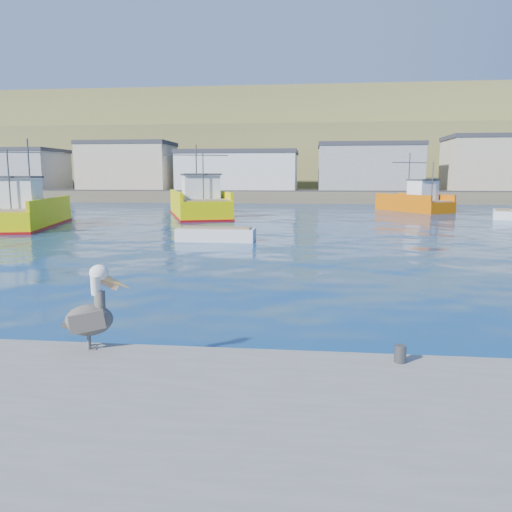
{
  "coord_description": "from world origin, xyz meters",
  "views": [
    {
      "loc": [
        1.47,
        -11.68,
        3.6
      ],
      "look_at": [
        -0.15,
        2.85,
        1.29
      ],
      "focal_mm": 35.0,
      "sensor_mm": 36.0,
      "label": 1
    }
  ],
  "objects_px": {
    "boat_orange": "(415,202)",
    "skiff_mid": "(216,236)",
    "pelican": "(92,313)",
    "trawler_yellow_a": "(26,213)",
    "skiff_far": "(503,215)",
    "trawler_yellow_b": "(199,204)"
  },
  "relations": [
    {
      "from": "boat_orange",
      "to": "skiff_mid",
      "type": "distance_m",
      "value": 31.27
    },
    {
      "from": "boat_orange",
      "to": "pelican",
      "type": "height_order",
      "value": "boat_orange"
    },
    {
      "from": "trawler_yellow_a",
      "to": "boat_orange",
      "type": "distance_m",
      "value": 37.49
    },
    {
      "from": "trawler_yellow_a",
      "to": "skiff_mid",
      "type": "bearing_deg",
      "value": -22.64
    },
    {
      "from": "boat_orange",
      "to": "pelican",
      "type": "relative_size",
      "value": 5.93
    },
    {
      "from": "trawler_yellow_a",
      "to": "skiff_far",
      "type": "distance_m",
      "value": 39.2
    },
    {
      "from": "pelican",
      "to": "boat_orange",
      "type": "bearing_deg",
      "value": 72.11
    },
    {
      "from": "skiff_mid",
      "to": "skiff_far",
      "type": "xyz_separation_m",
      "value": [
        22.14,
        18.26,
        0.0
      ]
    },
    {
      "from": "trawler_yellow_b",
      "to": "skiff_far",
      "type": "xyz_separation_m",
      "value": [
        27.11,
        0.69,
        -0.82
      ]
    },
    {
      "from": "trawler_yellow_a",
      "to": "trawler_yellow_b",
      "type": "distance_m",
      "value": 15.18
    },
    {
      "from": "trawler_yellow_b",
      "to": "skiff_mid",
      "type": "relative_size",
      "value": 3.08
    },
    {
      "from": "skiff_far",
      "to": "trawler_yellow_b",
      "type": "bearing_deg",
      "value": -178.53
    },
    {
      "from": "trawler_yellow_a",
      "to": "pelican",
      "type": "relative_size",
      "value": 7.5
    },
    {
      "from": "skiff_far",
      "to": "trawler_yellow_a",
      "type": "bearing_deg",
      "value": -162.3
    },
    {
      "from": "skiff_far",
      "to": "pelican",
      "type": "relative_size",
      "value": 3.04
    },
    {
      "from": "boat_orange",
      "to": "skiff_mid",
      "type": "relative_size",
      "value": 2.07
    },
    {
      "from": "trawler_yellow_a",
      "to": "skiff_mid",
      "type": "height_order",
      "value": "trawler_yellow_a"
    },
    {
      "from": "skiff_mid",
      "to": "pelican",
      "type": "distance_m",
      "value": 19.45
    },
    {
      "from": "trawler_yellow_a",
      "to": "boat_orange",
      "type": "height_order",
      "value": "trawler_yellow_a"
    },
    {
      "from": "skiff_mid",
      "to": "skiff_far",
      "type": "distance_m",
      "value": 28.7
    },
    {
      "from": "boat_orange",
      "to": "skiff_far",
      "type": "relative_size",
      "value": 1.95
    },
    {
      "from": "boat_orange",
      "to": "skiff_far",
      "type": "xyz_separation_m",
      "value": [
        5.84,
        -8.42,
        -0.74
      ]
    }
  ]
}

